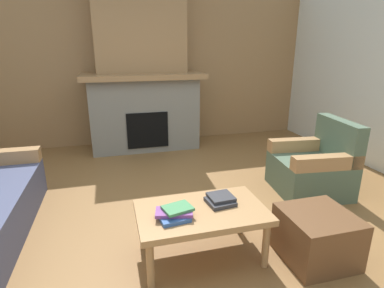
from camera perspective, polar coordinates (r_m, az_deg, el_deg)
ground at (r=2.98m, az=-2.18°, el=-15.62°), size 9.00×9.00×0.00m
wall_back_wood_panel at (r=5.46m, az=-9.73°, el=14.45°), size 6.00×0.12×2.70m
fireplace at (r=5.10m, az=-9.18°, el=12.17°), size 1.90×0.82×2.70m
armchair at (r=3.84m, az=21.65°, el=-4.05°), size 0.84×0.84×0.85m
coffee_table at (r=2.46m, az=1.78°, el=-13.14°), size 1.00×0.60×0.43m
ottoman at (r=2.72m, az=22.11°, el=-15.58°), size 0.52×0.52×0.40m
book_stack_near_edge at (r=2.31m, az=-3.25°, el=-12.67°), size 0.30×0.23×0.08m
book_stack_center at (r=2.52m, az=5.31°, el=-10.24°), size 0.23×0.24×0.06m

